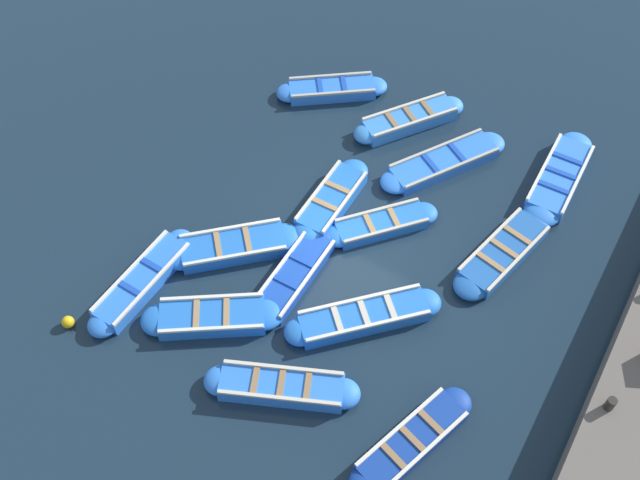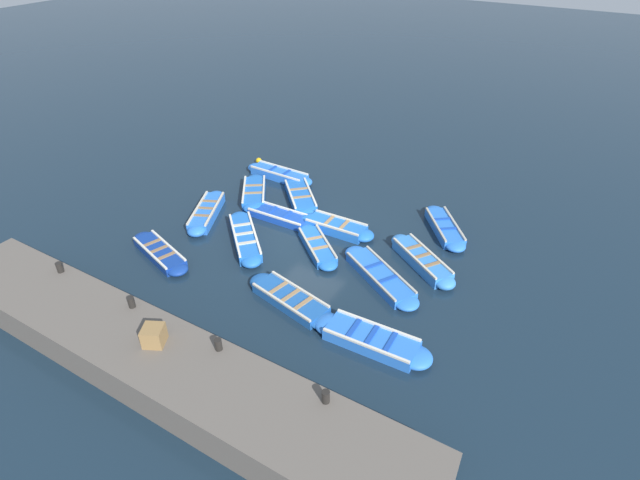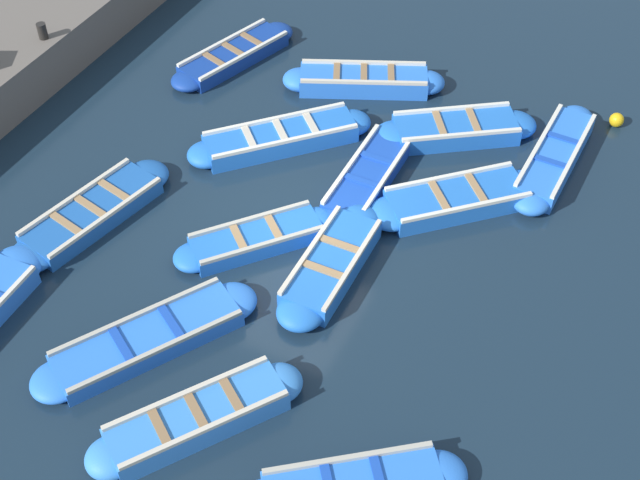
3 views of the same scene
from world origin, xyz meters
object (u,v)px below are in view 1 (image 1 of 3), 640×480
at_px(boat_tucked, 212,317).
at_px(boat_bow_out, 233,246).
at_px(boat_alongside, 503,252).
at_px(boat_inner_gap, 143,281).
at_px(boat_outer_left, 364,317).
at_px(boat_far_corner, 412,442).
at_px(boat_mid_row, 332,89).
at_px(boat_outer_right, 559,178).
at_px(boat_near_quay, 295,275).
at_px(boat_end_of_row, 381,224).
at_px(boat_broadside, 444,162).
at_px(boat_drifting, 282,387).
at_px(bollard_mid_south, 610,404).
at_px(boat_stern_in, 409,120).
at_px(boat_centre, 331,201).
at_px(buoy_orange_near, 68,322).

relative_size(boat_tucked, boat_bow_out, 1.03).
bearing_deg(boat_alongside, boat_inner_gap, 36.88).
height_order(boat_outer_left, boat_far_corner, boat_outer_left).
relative_size(boat_far_corner, boat_mid_row, 1.12).
bearing_deg(boat_outer_right, boat_near_quay, 55.06).
height_order(boat_end_of_row, boat_broadside, boat_broadside).
bearing_deg(boat_alongside, boat_drifting, 65.30).
relative_size(boat_outer_right, bollard_mid_south, 10.81).
height_order(boat_bow_out, boat_outer_left, boat_outer_left).
distance_m(boat_stern_in, boat_outer_right, 4.51).
relative_size(boat_stern_in, boat_drifting, 0.94).
relative_size(boat_stern_in, boat_end_of_row, 1.16).
xyz_separation_m(boat_inner_gap, boat_bow_out, (-1.30, -2.02, -0.01)).
bearing_deg(boat_outer_right, bollard_mid_south, 116.74).
relative_size(boat_drifting, bollard_mid_south, 10.09).
bearing_deg(boat_tucked, boat_centre, -97.50).
distance_m(boat_tucked, boat_alongside, 7.46).
distance_m(boat_bow_out, boat_centre, 2.92).
relative_size(boat_broadside, boat_centre, 1.17).
bearing_deg(boat_far_corner, boat_near_quay, -27.55).
distance_m(boat_broadside, boat_outer_left, 5.52).
height_order(boat_broadside, boat_centre, boat_centre).
distance_m(boat_inner_gap, boat_outer_left, 5.50).
height_order(boat_centre, bollard_mid_south, bollard_mid_south).
relative_size(boat_near_quay, boat_outer_right, 0.91).
xyz_separation_m(boat_end_of_row, boat_tucked, (2.10, 4.56, 0.03)).
relative_size(boat_near_quay, boat_bow_out, 1.08).
distance_m(boat_centre, buoy_orange_near, 7.29).
height_order(boat_inner_gap, boat_outer_left, boat_inner_gap).
bearing_deg(boat_broadside, boat_bow_out, 58.50).
height_order(boat_tucked, boat_inner_gap, boat_inner_gap).
xyz_separation_m(boat_end_of_row, boat_centre, (1.51, 0.02, 0.04)).
bearing_deg(boat_broadside, boat_outer_right, -159.60).
height_order(boat_inner_gap, boat_mid_row, boat_inner_gap).
height_order(boat_broadside, boat_outer_right, boat_outer_right).
height_order(boat_end_of_row, boat_inner_gap, boat_inner_gap).
bearing_deg(boat_far_corner, buoy_orange_near, 10.92).
height_order(boat_alongside, boat_outer_right, boat_outer_right).
bearing_deg(buoy_orange_near, boat_outer_right, -128.97).
height_order(boat_broadside, boat_drifting, boat_drifting).
height_order(boat_stern_in, boat_centre, boat_stern_in).
xyz_separation_m(boat_near_quay, boat_outer_left, (-2.06, 0.18, 0.04)).
distance_m(boat_far_corner, boat_outer_right, 8.73).
bearing_deg(boat_stern_in, boat_tucked, 83.24).
xyz_separation_m(boat_stern_in, boat_mid_row, (2.59, 0.03, -0.03)).
xyz_separation_m(boat_outer_right, buoy_orange_near, (8.36, 10.34, -0.04)).
relative_size(boat_end_of_row, boat_outer_left, 0.85).
xyz_separation_m(boat_inner_gap, boat_outer_right, (-7.56, -8.53, -0.00)).
distance_m(boat_centre, bollard_mid_south, 8.50).
relative_size(boat_inner_gap, boat_bow_out, 1.13).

